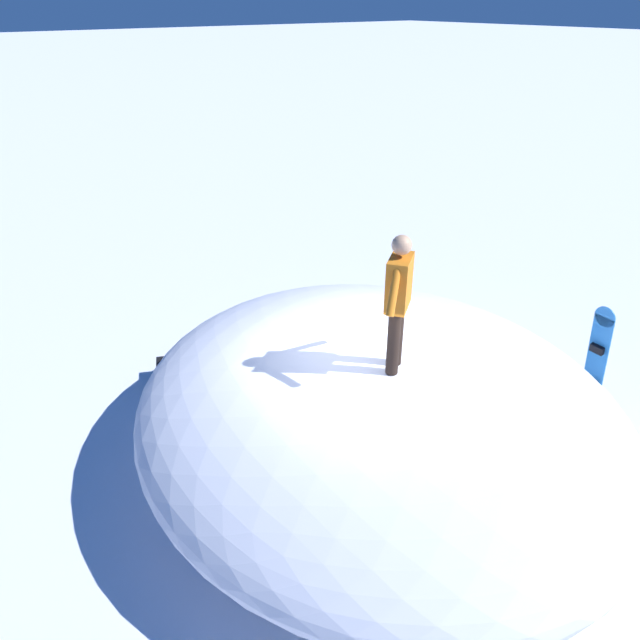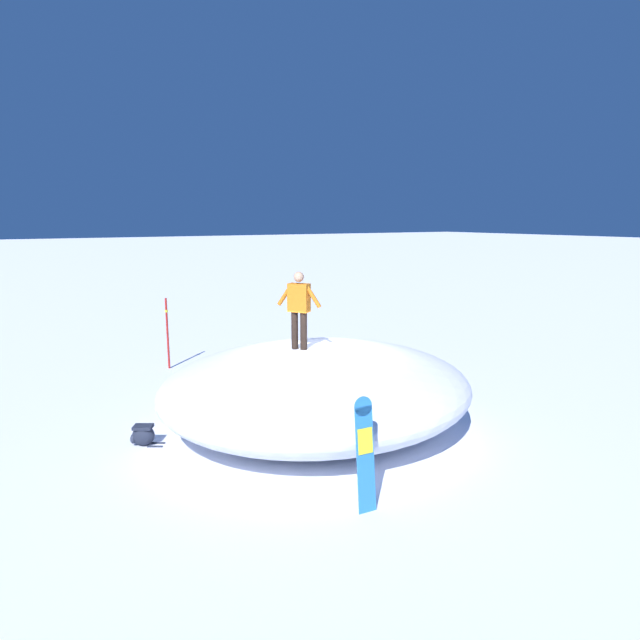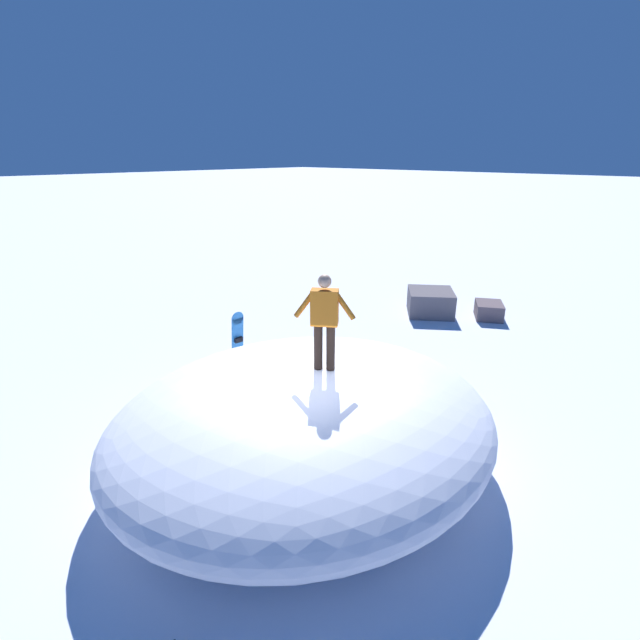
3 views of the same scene
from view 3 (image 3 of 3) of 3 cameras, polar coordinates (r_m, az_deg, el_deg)
name	(u,v)px [view 3 (image 3 of 3)]	position (r m, az deg, el deg)	size (l,w,h in m)	color
ground	(303,471)	(8.16, -2.04, -18.04)	(240.00, 240.00, 0.00)	white
snow_mound	(305,420)	(7.84, -1.85, -12.18)	(5.82, 6.51, 1.70)	white
snowboarder_standing	(325,317)	(7.24, 0.56, 0.36)	(0.63, 0.84, 1.58)	black
snowboard_primary_upright	(238,346)	(10.60, -10.08, -3.22)	(0.31, 0.23, 1.75)	#2672BF
backpack_near	(450,398)	(10.13, 15.71, -9.23)	(0.65, 0.52, 0.42)	#1E2333
rock_outcrop	(442,304)	(15.65, 14.78, 1.93)	(2.56, 3.20, 0.79)	#625A5F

